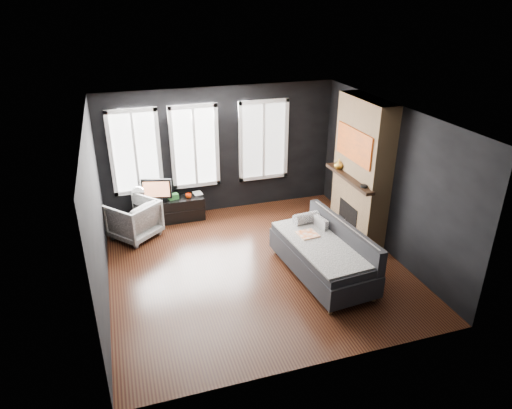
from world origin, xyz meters
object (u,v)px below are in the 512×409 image
object	(u,v)px
mug	(188,195)
monitor	(157,189)
media_console	(169,210)
sofa	(322,252)
mantel_vase	(339,164)
book	(193,189)
armchair	(134,218)

from	to	relation	value
mug	monitor	bearing A→B (deg)	176.90
media_console	mug	distance (m)	0.52
media_console	monitor	xyz separation A→B (m)	(-0.22, -0.03, 0.52)
mug	sofa	bearing A→B (deg)	-57.59
mug	mantel_vase	size ratio (longest dim) A/B	0.62
media_console	book	bearing A→B (deg)	8.58
monitor	mantel_vase	world-z (taller)	mantel_vase
mug	mantel_vase	distance (m)	3.15
mug	book	world-z (taller)	book
armchair	mantel_vase	bearing A→B (deg)	130.04
sofa	monitor	size ratio (longest dim) A/B	3.47
mug	media_console	bearing A→B (deg)	171.46
sofa	monitor	bearing A→B (deg)	124.91
sofa	mug	size ratio (longest dim) A/B	17.38
mug	book	size ratio (longest dim) A/B	0.50
monitor	book	size ratio (longest dim) A/B	2.53
sofa	mug	bearing A→B (deg)	116.88
sofa	media_console	world-z (taller)	sofa
sofa	book	xyz separation A→B (m)	(-1.63, 2.93, 0.16)
sofa	mug	distance (m)	3.30
monitor	book	bearing A→B (deg)	22.56
armchair	mantel_vase	size ratio (longest dim) A/B	4.22
armchair	book	bearing A→B (deg)	164.43
media_console	monitor	bearing A→B (deg)	-173.75
sofa	media_console	xyz separation A→B (m)	(-2.18, 2.84, -0.21)
monitor	mug	size ratio (longest dim) A/B	5.01
media_console	book	world-z (taller)	book
armchair	monitor	xyz separation A→B (m)	(0.53, 0.48, 0.35)
media_console	monitor	distance (m)	0.57
monitor	book	distance (m)	0.79
sofa	media_console	size ratio (longest dim) A/B	1.48
armchair	media_console	distance (m)	0.92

